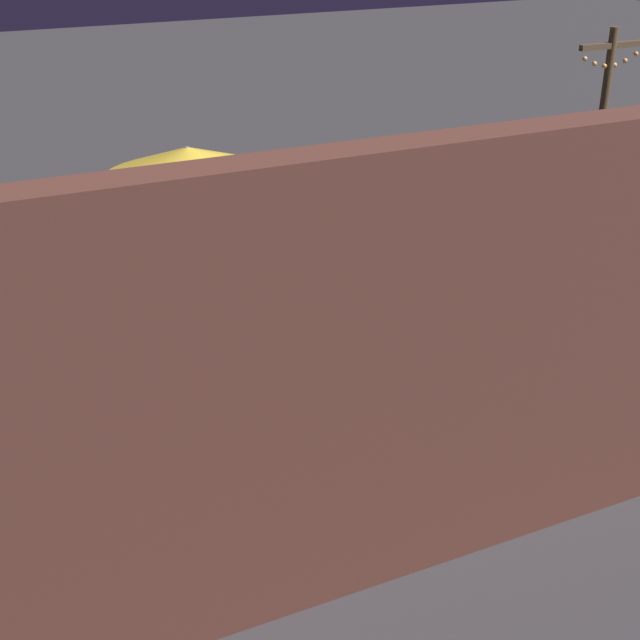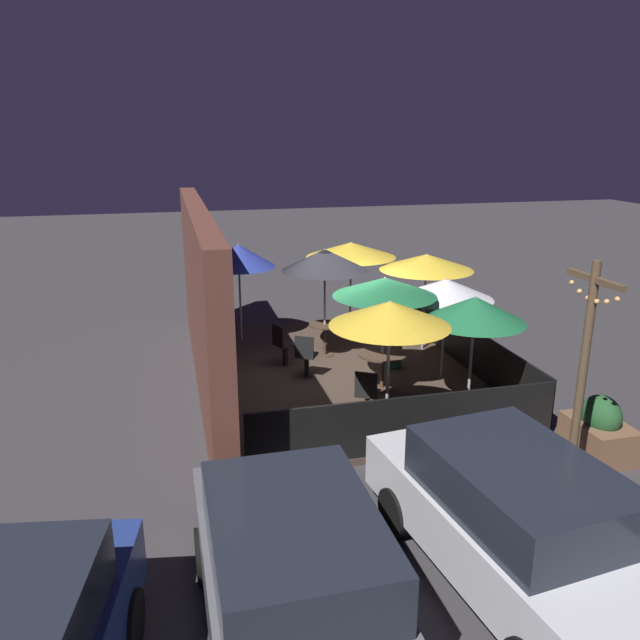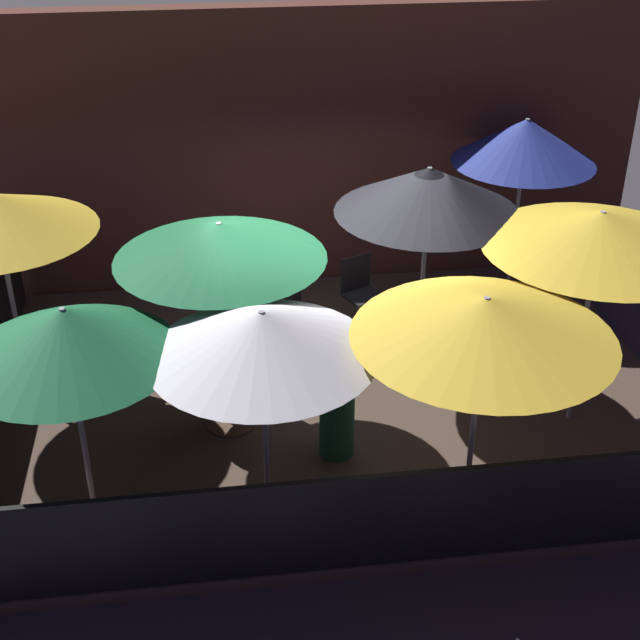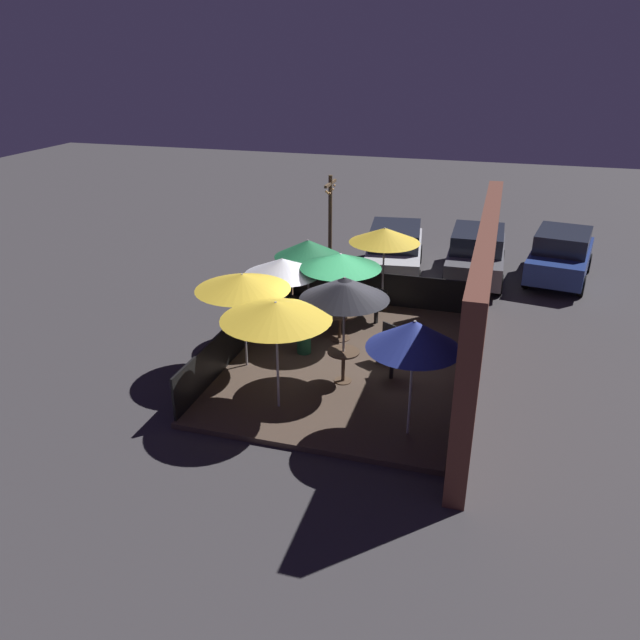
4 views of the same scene
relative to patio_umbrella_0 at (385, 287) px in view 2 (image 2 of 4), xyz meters
The scene contains 23 objects.
ground_plane 2.49m from the patio_umbrella_0, 23.88° to the left, with size 60.00×60.00×0.00m, color #383538.
patio_deck 2.44m from the patio_umbrella_0, 23.88° to the left, with size 7.34×5.36×0.12m.
building_wall 3.57m from the patio_umbrella_0, 72.33° to the left, with size 8.94×0.36×3.67m.
fence_front 2.89m from the patio_umbrella_0, 63.42° to the right, with size 7.14×0.05×0.95m.
fence_side_left 3.05m from the patio_umbrella_0, 169.38° to the left, with size 0.05×5.16×0.95m.
patio_umbrella_0 is the anchor object (origin of this frame).
patio_umbrella_1 2.22m from the patio_umbrella_0, 16.69° to the left, with size 1.91×1.91×2.46m.
patio_umbrella_2 1.45m from the patio_umbrella_0, 78.84° to the right, with size 1.91×1.91×2.09m.
patio_umbrella_3 1.78m from the patio_umbrella_0, 136.15° to the right, with size 1.82×1.82×2.14m.
patio_umbrella_4 2.65m from the patio_umbrella_0, 40.39° to the right, with size 2.14×2.14×2.26m.
patio_umbrella_5 3.54m from the patio_umbrella_0, ahead, with size 2.21×2.21×2.33m.
patio_umbrella_6 2.21m from the patio_umbrella_0, 162.44° to the left, with size 1.92×1.92×2.39m.
patio_umbrella_7 4.41m from the patio_umbrella_0, 32.10° to the left, with size 1.75×1.75×2.36m.
dining_table_0 1.48m from the patio_umbrella_0, 14.04° to the left, with size 0.97×0.97×0.74m.
dining_table_1 2.68m from the patio_umbrella_0, 16.69° to the left, with size 0.71×0.71×0.75m.
patio_chair_0 2.83m from the patio_umbrella_0, 45.68° to the left, with size 0.53×0.53×0.96m.
patio_chair_1 2.14m from the patio_umbrella_0, 150.07° to the left, with size 0.55×0.55×0.93m.
patio_chair_2 2.26m from the patio_umbrella_0, 55.91° to the left, with size 0.55×0.55×0.93m.
patron_0 1.92m from the patio_umbrella_0, 31.57° to the right, with size 0.41×0.41×1.27m.
planter_box 4.45m from the patio_umbrella_0, 141.32° to the right, with size 1.10×0.77×1.03m.
light_post 4.33m from the patio_umbrella_0, 161.09° to the right, with size 1.10×0.12×3.44m.
parked_car_0 5.75m from the patio_umbrella_0, behind, with size 4.47×2.20×1.62m.
parked_car_1 6.77m from the patio_umbrella_0, 153.23° to the left, with size 4.18×1.82×1.62m.
Camera 2 is at (-11.98, 3.48, 5.04)m, focal length 35.00 mm.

